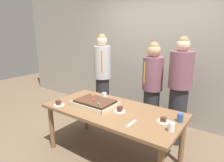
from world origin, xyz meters
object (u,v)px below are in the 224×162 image
object	(u,v)px
sheet_cake	(95,103)
drink_cup_nearest	(171,127)
drink_cup_middle	(180,118)
person_striped_tie_right	(179,90)
person_green_shirt_behind	(102,77)
plated_slice_near_right	(163,121)
cake_server_utensil	(131,123)
party_table	(112,114)
plated_slice_far_left	(59,104)
person_serving_front	(152,88)
plated_slice_near_left	(120,110)
drink_cup_far_end	(104,96)

from	to	relation	value
sheet_cake	drink_cup_nearest	world-z (taller)	sheet_cake
drink_cup_middle	person_striped_tie_right	size ratio (longest dim) A/B	0.06
drink_cup_nearest	person_green_shirt_behind	bearing A→B (deg)	149.69
plated_slice_near_right	drink_cup_nearest	size ratio (longest dim) A/B	1.50
drink_cup_nearest	cake_server_utensil	size ratio (longest dim) A/B	0.50
party_table	person_green_shirt_behind	bearing A→B (deg)	134.66
plated_slice_near_right	plated_slice_far_left	bearing A→B (deg)	-165.48
plated_slice_near_right	plated_slice_far_left	world-z (taller)	plated_slice_far_left
plated_slice_near_right	person_serving_front	distance (m)	1.04
plated_slice_near_right	cake_server_utensil	distance (m)	0.38
drink_cup_middle	plated_slice_far_left	bearing A→B (deg)	-162.64
plated_slice_near_right	person_striped_tie_right	world-z (taller)	person_striped_tie_right
plated_slice_far_left	cake_server_utensil	bearing A→B (deg)	5.64
plated_slice_near_left	drink_cup_nearest	bearing A→B (deg)	-8.94
drink_cup_far_end	person_green_shirt_behind	bearing A→B (deg)	130.44
plated_slice_far_left	person_green_shirt_behind	size ratio (longest dim) A/B	0.09
plated_slice_near_left	person_green_shirt_behind	world-z (taller)	person_green_shirt_behind
person_green_shirt_behind	plated_slice_near_right	bearing A→B (deg)	29.11
sheet_cake	plated_slice_far_left	xyz separation A→B (m)	(-0.42, -0.31, -0.02)
drink_cup_nearest	person_green_shirt_behind	world-z (taller)	person_green_shirt_behind
party_table	drink_cup_nearest	size ratio (longest dim) A/B	18.90
plated_slice_far_left	person_serving_front	distance (m)	1.53
sheet_cake	drink_cup_nearest	distance (m)	1.15
party_table	plated_slice_near_left	distance (m)	0.17
cake_server_utensil	party_table	bearing A→B (deg)	152.35
sheet_cake	person_green_shirt_behind	distance (m)	1.09
person_green_shirt_behind	cake_server_utensil	bearing A→B (deg)	16.92
sheet_cake	cake_server_utensil	distance (m)	0.74
plated_slice_near_left	cake_server_utensil	size ratio (longest dim) A/B	0.75
cake_server_utensil	person_green_shirt_behind	world-z (taller)	person_green_shirt_behind
cake_server_utensil	person_serving_front	size ratio (longest dim) A/B	0.12
sheet_cake	drink_cup_nearest	bearing A→B (deg)	-4.96
cake_server_utensil	person_striped_tie_right	size ratio (longest dim) A/B	0.12
sheet_cake	plated_slice_near_left	bearing A→B (deg)	2.14
person_serving_front	person_green_shirt_behind	size ratio (longest dim) A/B	0.93
drink_cup_middle	drink_cup_far_end	distance (m)	1.21
party_table	plated_slice_near_left	bearing A→B (deg)	-7.45
party_table	drink_cup_nearest	world-z (taller)	drink_cup_nearest
sheet_cake	plated_slice_near_left	distance (m)	0.42
cake_server_utensil	person_serving_front	world-z (taller)	person_serving_front
plated_slice_near_left	drink_cup_middle	size ratio (longest dim) A/B	1.50
plated_slice_near_left	party_table	bearing A→B (deg)	172.55
person_green_shirt_behind	plated_slice_far_left	bearing A→B (deg)	-25.09
party_table	person_green_shirt_behind	world-z (taller)	person_green_shirt_behind
plated_slice_near_left	person_serving_front	xyz separation A→B (m)	(0.04, 0.93, 0.09)
party_table	person_striped_tie_right	xyz separation A→B (m)	(0.62, 0.91, 0.23)
sheet_cake	drink_cup_far_end	distance (m)	0.30
drink_cup_middle	drink_cup_far_end	world-z (taller)	same
sheet_cake	drink_cup_middle	xyz separation A→B (m)	(1.15, 0.19, 0.01)
drink_cup_middle	person_serving_front	bearing A→B (deg)	132.81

